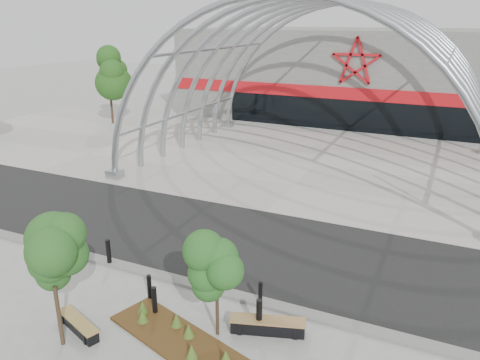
{
  "coord_description": "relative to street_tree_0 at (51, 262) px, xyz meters",
  "views": [
    {
      "loc": [
        7.71,
        -12.58,
        8.95
      ],
      "look_at": [
        0.0,
        4.0,
        2.6
      ],
      "focal_mm": 35.0,
      "sensor_mm": 36.0,
      "label": 1
    }
  ],
  "objects": [
    {
      "name": "ground",
      "position": [
        1.69,
        4.55,
        -2.69
      ],
      "size": [
        140.0,
        140.0,
        0.0
      ],
      "primitive_type": "plane",
      "color": "gray",
      "rests_on": "ground"
    },
    {
      "name": "bollard_2",
      "position": [
        0.98,
        2.94,
        -2.22
      ],
      "size": [
        0.15,
        0.15,
        0.93
      ],
      "primitive_type": "cylinder",
      "color": "black",
      "rests_on": "ground"
    },
    {
      "name": "arena_building",
      "position": [
        1.69,
        38.0,
        1.3
      ],
      "size": [
        34.0,
        15.24,
        8.0
      ],
      "color": "slate",
      "rests_on": "ground"
    },
    {
      "name": "street_tree_0",
      "position": [
        0.0,
        0.0,
        0.0
      ],
      "size": [
        1.64,
        1.64,
        3.74
      ],
      "color": "#302618",
      "rests_on": "ground"
    },
    {
      "name": "bg_tree_0",
      "position": [
        -18.31,
        24.55,
        1.95
      ],
      "size": [
        3.0,
        3.0,
        6.45
      ],
      "color": "#302317",
      "rests_on": "ground"
    },
    {
      "name": "street_tree_1",
      "position": [
        3.86,
        2.3,
        -0.52
      ],
      "size": [
        1.28,
        1.28,
        3.02
      ],
      "color": "black",
      "rests_on": "ground"
    },
    {
      "name": "bollard_3",
      "position": [
        4.44,
        4.23,
        -2.26
      ],
      "size": [
        0.14,
        0.14,
        0.85
      ],
      "primitive_type": "cylinder",
      "color": "black",
      "rests_on": "ground"
    },
    {
      "name": "bench_0",
      "position": [
        -0.01,
        0.66,
        -2.5
      ],
      "size": [
        1.91,
        1.02,
        0.39
      ],
      "color": "black",
      "rests_on": "ground"
    },
    {
      "name": "bollard_4",
      "position": [
        4.95,
        2.88,
        -2.12
      ],
      "size": [
        0.18,
        0.18,
        1.13
      ],
      "primitive_type": "cylinder",
      "color": "black",
      "rests_on": "ground"
    },
    {
      "name": "forecourt",
      "position": [
        1.69,
        20.05,
        -2.67
      ],
      "size": [
        60.0,
        17.0,
        0.04
      ],
      "primitive_type": "cube",
      "color": "#A6A197",
      "rests_on": "ground"
    },
    {
      "name": "vault_canopy",
      "position": [
        1.69,
        20.05,
        -2.67
      ],
      "size": [
        20.8,
        15.8,
        20.36
      ],
      "color": "#979BA1",
      "rests_on": "ground"
    },
    {
      "name": "bollard_1",
      "position": [
        1.61,
        2.33,
        -2.19
      ],
      "size": [
        0.16,
        0.16,
        0.99
      ],
      "primitive_type": "cylinder",
      "color": "black",
      "rests_on": "ground"
    },
    {
      "name": "kerb",
      "position": [
        1.69,
        4.3,
        -2.63
      ],
      "size": [
        60.0,
        0.5,
        0.12
      ],
      "primitive_type": "cube",
      "color": "slate",
      "rests_on": "ground"
    },
    {
      "name": "bench_1",
      "position": [
        5.19,
        2.99,
        -2.46
      ],
      "size": [
        2.3,
        1.15,
        0.47
      ],
      "color": "black",
      "rests_on": "ground"
    },
    {
      "name": "bollard_0",
      "position": [
        -1.79,
        4.22,
        -2.16
      ],
      "size": [
        0.17,
        0.17,
        1.07
      ],
      "primitive_type": "cylinder",
      "color": "black",
      "rests_on": "ground"
    },
    {
      "name": "road",
      "position": [
        1.69,
        8.05,
        -2.68
      ],
      "size": [
        140.0,
        7.0,
        0.02
      ],
      "primitive_type": "cube",
      "color": "black",
      "rests_on": "ground"
    },
    {
      "name": "planting_bed",
      "position": [
        2.97,
        1.53,
        -2.57
      ],
      "size": [
        5.11,
        2.88,
        0.52
      ],
      "color": "#402E0F",
      "rests_on": "ground"
    }
  ]
}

